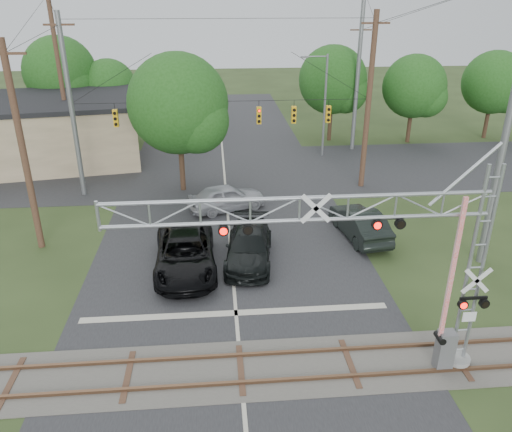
{
  "coord_description": "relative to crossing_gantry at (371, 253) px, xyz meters",
  "views": [
    {
      "loc": [
        -0.66,
        -12.08,
        12.43
      ],
      "look_at": [
        1.02,
        7.5,
        3.6
      ],
      "focal_mm": 35.0,
      "sensor_mm": 36.0,
      "label": 1
    }
  ],
  "objects": [
    {
      "name": "road_cross",
      "position": [
        -4.22,
        22.36,
        -4.8
      ],
      "size": [
        90.0,
        12.0,
        0.02
      ],
      "primitive_type": "cube",
      "color": "#262628",
      "rests_on": "ground"
    },
    {
      "name": "crossing_gantry",
      "position": [
        0.0,
        0.0,
        0.0
      ],
      "size": [
        12.62,
        0.98,
        7.67
      ],
      "color": "gray",
      "rests_on": "ground"
    },
    {
      "name": "suv_dark",
      "position": [
        2.95,
        10.57,
        -3.98
      ],
      "size": [
        2.46,
        5.25,
        1.66
      ],
      "primitive_type": "imported",
      "rotation": [
        0.0,
        0.0,
        3.28
      ],
      "color": "black",
      "rests_on": "ground"
    },
    {
      "name": "sedan_silver",
      "position": [
        -4.24,
        15.01,
        -4.0
      ],
      "size": [
        5.14,
        3.44,
        1.63
      ],
      "primitive_type": "imported",
      "rotation": [
        0.0,
        0.0,
        1.92
      ],
      "color": "#A1A3A9",
      "rests_on": "ground"
    },
    {
      "name": "streetlight",
      "position": [
        3.87,
        25.65,
        -0.27
      ],
      "size": [
        2.16,
        0.23,
        8.11
      ],
      "color": "slate",
      "rests_on": "ground"
    },
    {
      "name": "road_main",
      "position": [
        -4.22,
        8.36,
        -4.8
      ],
      "size": [
        14.0,
        90.0,
        0.02
      ],
      "primitive_type": "cube",
      "color": "#262628",
      "rests_on": "ground"
    },
    {
      "name": "treeline",
      "position": [
        -4.95,
        28.71,
        0.59
      ],
      "size": [
        52.19,
        21.61,
        9.15
      ],
      "color": "#3D291B",
      "rests_on": "ground"
    },
    {
      "name": "traffic_signal_span",
      "position": [
        -3.34,
        18.36,
        0.81
      ],
      "size": [
        19.34,
        0.36,
        11.5
      ],
      "color": "slate",
      "rests_on": "ground"
    },
    {
      "name": "car_dark",
      "position": [
        -3.33,
        8.42,
        -4.01
      ],
      "size": [
        2.9,
        5.72,
        1.59
      ],
      "primitive_type": "imported",
      "rotation": [
        0.0,
        0.0,
        -0.13
      ],
      "color": "black",
      "rests_on": "ground"
    },
    {
      "name": "pickup_black",
      "position": [
        -6.47,
        7.76,
        -3.95
      ],
      "size": [
        3.14,
        6.33,
        1.73
      ],
      "primitive_type": "imported",
      "rotation": [
        0.0,
        0.0,
        0.05
      ],
      "color": "black",
      "rests_on": "ground"
    },
    {
      "name": "railroad_track",
      "position": [
        -4.22,
        0.36,
        -4.78
      ],
      "size": [
        90.0,
        3.2,
        0.17
      ],
      "color": "#4D4943",
      "rests_on": "ground"
    },
    {
      "name": "utility_poles",
      "position": [
        -1.09,
        20.6,
        1.47
      ],
      "size": [
        27.07,
        26.79,
        13.93
      ],
      "color": "#482D21",
      "rests_on": "ground"
    },
    {
      "name": "ground",
      "position": [
        -4.22,
        -1.64,
        -4.81
      ],
      "size": [
        160.0,
        160.0,
        0.0
      ],
      "primitive_type": "plane",
      "color": "#2B3A1B",
      "rests_on": "ground"
    },
    {
      "name": "commercial_building",
      "position": [
        -21.46,
        25.95,
        -2.34
      ],
      "size": [
        22.46,
        14.02,
        4.92
      ],
      "rotation": [
        0.0,
        0.0,
        0.17
      ],
      "color": "gray",
      "rests_on": "ground"
    }
  ]
}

